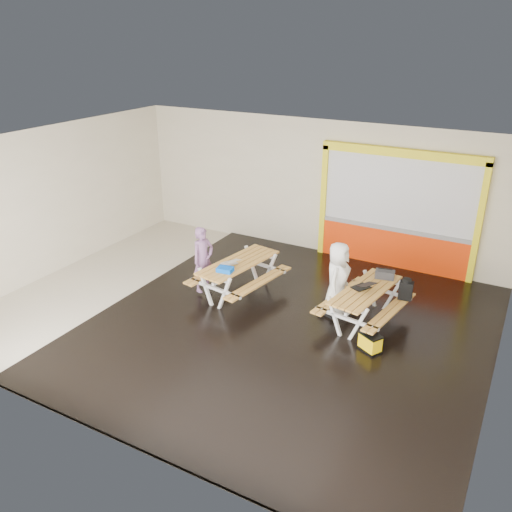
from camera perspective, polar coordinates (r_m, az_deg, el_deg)
The scene contains 14 objects.
room at distance 10.34m, azimuth -2.40°, elevation 2.07°, with size 10.02×8.02×3.52m.
deck at distance 10.58m, azimuth 3.62°, elevation -7.87°, with size 7.50×7.98×0.05m, color black.
kiosk at distance 13.12m, azimuth 15.01°, elevation 4.56°, with size 3.88×0.16×3.00m.
picnic_table_left at distance 11.58m, azimuth -1.90°, elevation -1.50°, with size 1.72×2.27×0.83m.
picnic_table_right at distance 10.70m, azimuth 11.78°, elevation -4.41°, with size 1.63×2.16×0.79m.
person_left at distance 11.58m, azimuth -5.76°, elevation -0.37°, with size 0.54×0.36×1.49m, color slate.
person_right at distance 10.83m, azimuth 8.86°, elevation -2.50°, with size 0.78×0.50×1.59m, color white.
laptop_left at distance 11.35m, azimuth -2.80°, elevation -0.70°, with size 0.47×0.46×0.15m.
laptop_right at distance 10.59m, azimuth 11.56°, elevation -3.24°, with size 0.52×0.50×0.17m.
blue_pouch at distance 11.03m, azimuth -3.38°, elevation -1.47°, with size 0.33×0.23×0.10m, color blue.
toolbox at distance 11.11m, azimuth 13.84°, elevation -1.95°, with size 0.41×0.26×0.22m.
backpack at distance 10.95m, azimuth 15.99°, elevation -3.49°, with size 0.29×0.20×0.45m.
dark_case at distance 11.10m, azimuth 8.01°, elevation -5.86°, with size 0.40×0.30×0.15m, color black.
fluke_bag at distance 9.99m, azimuth 12.30°, elevation -9.17°, with size 0.49×0.43×0.35m.
Camera 1 is at (5.01, -8.22, 5.52)m, focal length 36.79 mm.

